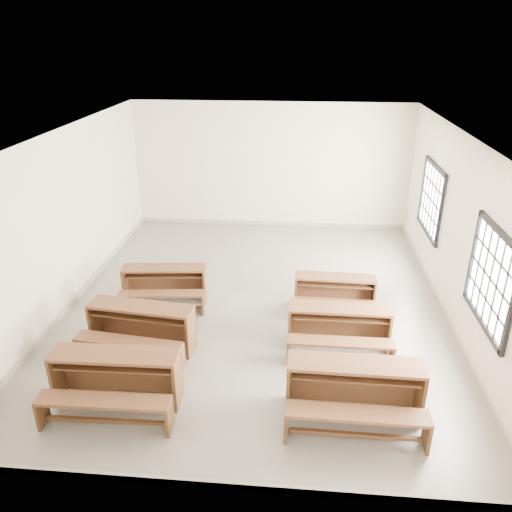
# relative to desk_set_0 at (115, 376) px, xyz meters

# --- Properties ---
(room) EXTENTS (8.50, 8.50, 3.20)m
(room) POSITION_rel_desk_set_0_xyz_m (1.76, 2.93, 1.69)
(room) COLOR slate
(room) RESTS_ON ground
(desk_set_0) EXTENTS (1.76, 0.93, 0.78)m
(desk_set_0) POSITION_rel_desk_set_0_xyz_m (0.00, 0.00, 0.00)
(desk_set_0) COLOR brown
(desk_set_0) RESTS_ON ground
(desk_set_1) EXTENTS (1.80, 1.08, 0.77)m
(desk_set_1) POSITION_rel_desk_set_0_xyz_m (-0.05, 1.32, -0.01)
(desk_set_1) COLOR brown
(desk_set_1) RESTS_ON ground
(desk_set_2) EXTENTS (1.63, 0.96, 0.70)m
(desk_set_2) POSITION_rel_desk_set_0_xyz_m (-0.07, 2.89, -0.05)
(desk_set_2) COLOR brown
(desk_set_2) RESTS_ON ground
(desk_set_3) EXTENTS (1.80, 0.96, 0.80)m
(desk_set_3) POSITION_rel_desk_set_0_xyz_m (3.23, 0.04, 0.01)
(desk_set_3) COLOR brown
(desk_set_3) RESTS_ON ground
(desk_set_4) EXTENTS (1.64, 0.85, 0.73)m
(desk_set_4) POSITION_rel_desk_set_0_xyz_m (3.13, 1.61, -0.03)
(desk_set_4) COLOR brown
(desk_set_4) RESTS_ON ground
(desk_set_5) EXTENTS (1.49, 0.81, 0.66)m
(desk_set_5) POSITION_rel_desk_set_0_xyz_m (3.14, 2.86, -0.07)
(desk_set_5) COLOR brown
(desk_set_5) RESTS_ON ground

